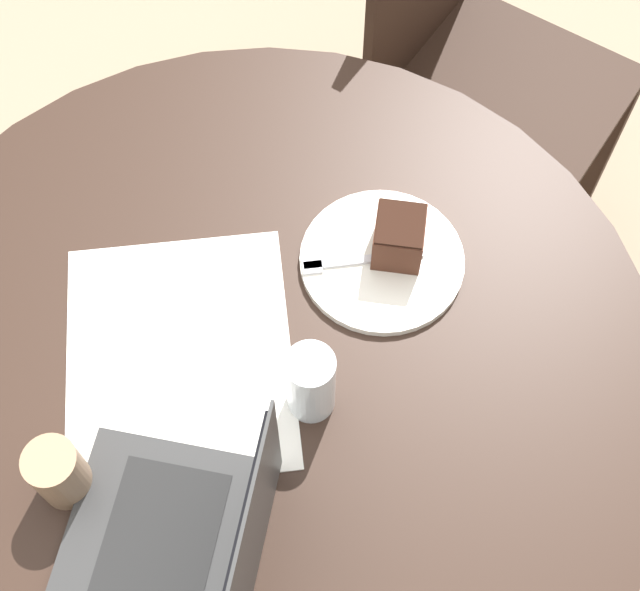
{
  "coord_description": "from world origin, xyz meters",
  "views": [
    {
      "loc": [
        0.46,
        0.18,
        1.8
      ],
      "look_at": [
        -0.09,
        0.07,
        0.75
      ],
      "focal_mm": 50.0,
      "sensor_mm": 36.0,
      "label": 1
    }
  ],
  "objects_px": {
    "chair": "(475,75)",
    "plate": "(382,260)",
    "laptop": "(174,575)",
    "coffee_glass": "(59,473)"
  },
  "relations": [
    {
      "from": "plate",
      "to": "laptop",
      "type": "xyz_separation_m",
      "value": [
        0.48,
        -0.16,
        0.03
      ]
    },
    {
      "from": "plate",
      "to": "laptop",
      "type": "height_order",
      "value": "laptop"
    },
    {
      "from": "plate",
      "to": "laptop",
      "type": "distance_m",
      "value": 0.51
    },
    {
      "from": "plate",
      "to": "chair",
      "type": "bearing_deg",
      "value": 170.61
    },
    {
      "from": "chair",
      "to": "plate",
      "type": "bearing_deg",
      "value": 12.79
    },
    {
      "from": "laptop",
      "to": "coffee_glass",
      "type": "bearing_deg",
      "value": 62.12
    },
    {
      "from": "plate",
      "to": "laptop",
      "type": "bearing_deg",
      "value": -18.49
    },
    {
      "from": "coffee_glass",
      "to": "laptop",
      "type": "distance_m",
      "value": 0.19
    },
    {
      "from": "laptop",
      "to": "chair",
      "type": "bearing_deg",
      "value": -14.19
    },
    {
      "from": "chair",
      "to": "plate",
      "type": "relative_size",
      "value": 3.91
    }
  ]
}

